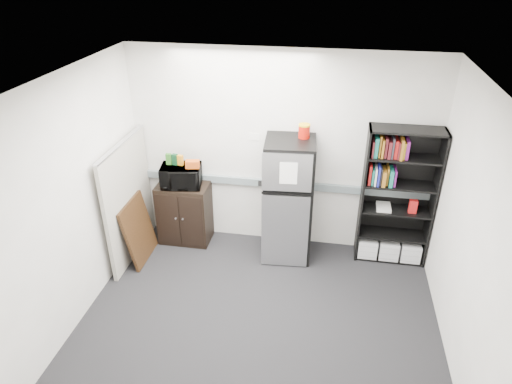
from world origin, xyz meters
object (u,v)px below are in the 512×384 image
bookshelf (397,198)px  cubicle_partition (129,201)px  microwave (181,176)px  cabinet (185,213)px  refrigerator (288,200)px

bookshelf → cubicle_partition: 3.46m
cubicle_partition → microwave: 0.75m
cabinet → microwave: bearing=-90.0°
bookshelf → refrigerator: bearing=-174.0°
cubicle_partition → refrigerator: 2.08m
bookshelf → microwave: bookshelf is taller
bookshelf → cabinet: bookshelf is taller
microwave → cabinet: bearing=80.6°
bookshelf → refrigerator: bookshelf is taller
bookshelf → refrigerator: size_ratio=1.11×
cabinet → microwave: (0.00, -0.02, 0.59)m
cubicle_partition → cabinet: 0.82m
cubicle_partition → cabinet: bearing=35.2°
microwave → cubicle_partition: bearing=-155.2°
bookshelf → cubicle_partition: size_ratio=1.14×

